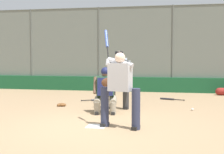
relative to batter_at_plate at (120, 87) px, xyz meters
name	(u,v)px	position (x,y,z in m)	size (l,w,h in m)	color
ground_plane	(96,126)	(0.53, -0.03, -0.90)	(160.00, 160.00, 0.00)	#9E7F5B
home_plate_marker	(96,126)	(0.53, -0.03, -0.90)	(0.43, 0.43, 0.01)	white
backstop_fence	(135,47)	(0.53, -7.21, 1.09)	(16.58, 0.08, 3.79)	#515651
padding_wall	(134,84)	(0.53, -7.11, -0.58)	(16.17, 0.18, 0.65)	#19512D
bleachers_beyond	(128,74)	(1.24, -10.07, -0.31)	(11.55, 3.05, 1.80)	slate
batter_at_plate	(120,87)	(0.00, 0.00, 0.00)	(0.92, 0.79, 2.19)	#2D334C
catcher_behind_plate	(105,89)	(0.68, -1.66, -0.24)	(0.71, 0.82, 1.27)	gray
umpire_home	(119,78)	(0.42, -2.39, 0.03)	(0.70, 0.46, 1.72)	#333333
spare_bat_near_backstop	(96,100)	(1.51, -3.94, -0.87)	(0.77, 0.43, 0.07)	black
spare_bat_by_padding	(169,99)	(-1.02, -4.66, -0.87)	(0.87, 0.36, 0.07)	black
fielding_glove_on_dirt	(61,105)	(2.29, -2.56, -0.85)	(0.29, 0.22, 0.10)	brown
baseball_loose	(192,109)	(-1.71, -2.55, -0.86)	(0.07, 0.07, 0.07)	white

